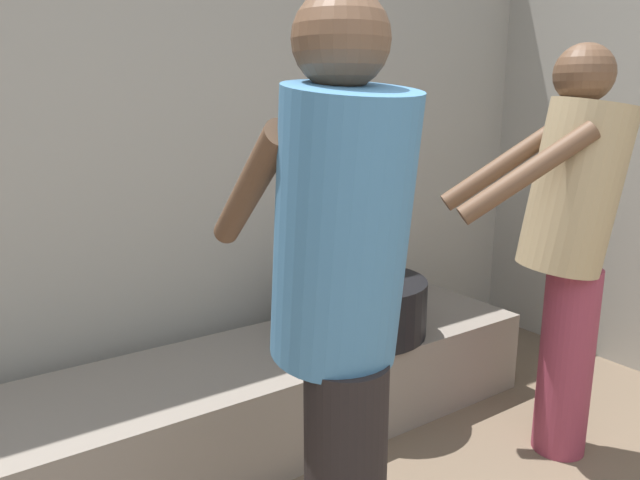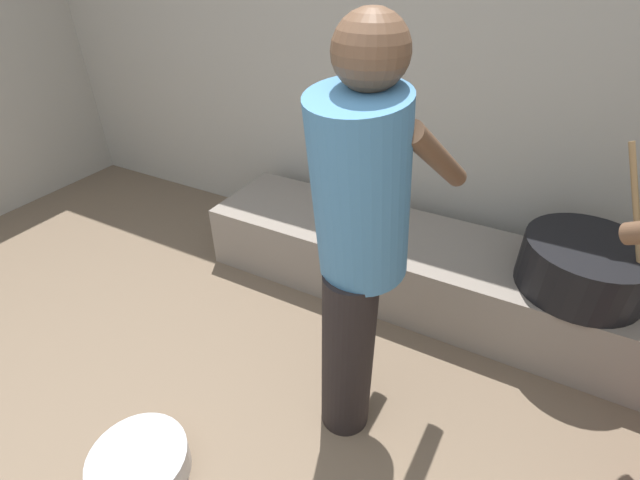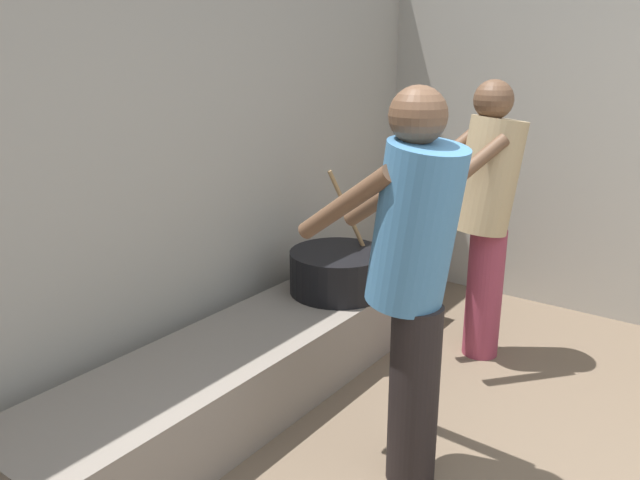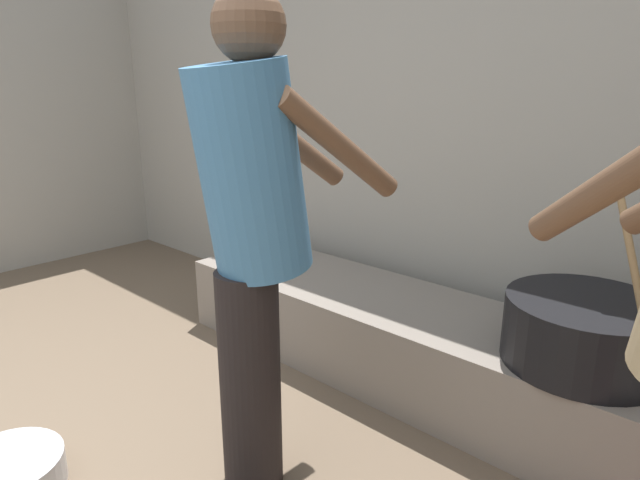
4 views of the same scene
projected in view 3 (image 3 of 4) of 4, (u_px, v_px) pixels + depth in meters
name	position (u px, v px, depth m)	size (l,w,h in m)	color
block_enclosure_rear	(85.00, 180.00, 2.78)	(5.56, 0.20, 2.28)	#9E998E
hearth_ledge	(263.00, 360.00, 3.19)	(2.71, 0.60, 0.37)	slate
cooking_pot_main	(338.00, 271.00, 3.55)	(0.55, 0.55, 0.69)	black
cook_in_blue_shirt	(413.00, 269.00, 2.37)	(0.42, 0.70, 1.58)	black
cook_in_tan_shirt	(486.00, 206.00, 3.39)	(0.71, 0.63, 1.55)	#8C3347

